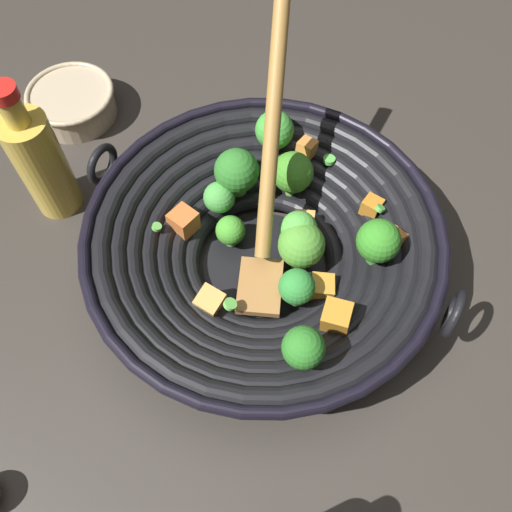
# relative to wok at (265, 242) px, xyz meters

# --- Properties ---
(ground_plane) EXTENTS (4.00, 4.00, 0.00)m
(ground_plane) POSITION_rel_wok_xyz_m (-0.00, -0.00, -0.06)
(ground_plane) COLOR #332D28
(wok) EXTENTS (0.42, 0.43, 0.24)m
(wok) POSITION_rel_wok_xyz_m (0.00, 0.00, 0.00)
(wok) COLOR black
(wok) RESTS_ON ground
(cooking_oil_bottle) EXTENTS (0.06, 0.06, 0.20)m
(cooking_oil_bottle) POSITION_rel_wok_xyz_m (-0.15, 0.25, 0.02)
(cooking_oil_bottle) COLOR gold
(cooking_oil_bottle) RESTS_ON ground
(prep_bowl) EXTENTS (0.13, 0.13, 0.05)m
(prep_bowl) POSITION_rel_wok_xyz_m (-0.06, 0.38, -0.03)
(prep_bowl) COLOR tan
(prep_bowl) RESTS_ON ground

